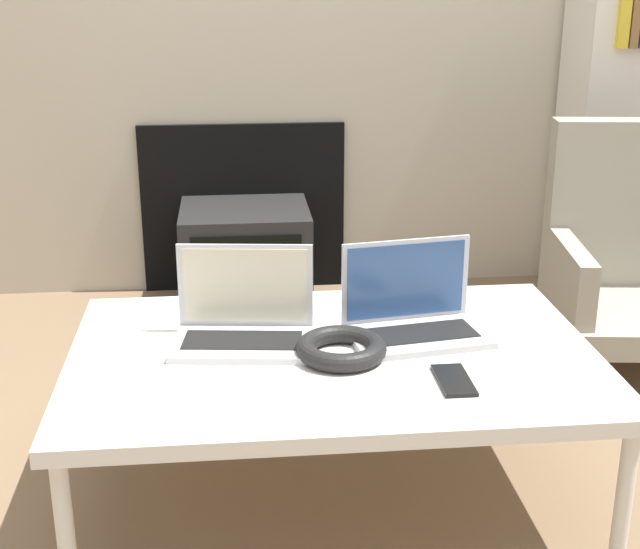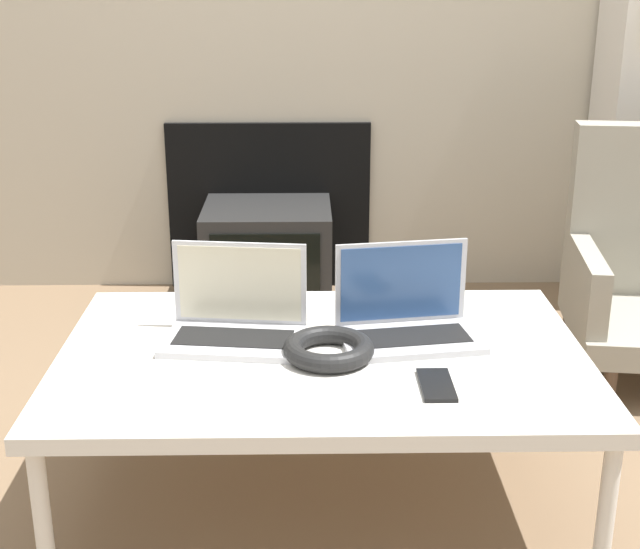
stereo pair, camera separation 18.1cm
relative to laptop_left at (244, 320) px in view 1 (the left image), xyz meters
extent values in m
cube|color=black|center=(0.03, 1.42, -0.11)|extent=(0.78, 0.03, 0.65)
cube|color=silver|center=(0.20, -0.08, -0.07)|extent=(1.21, 0.79, 0.04)
cylinder|color=silver|center=(-0.36, -0.43, -0.26)|extent=(0.04, 0.04, 0.34)
cylinder|color=silver|center=(0.77, -0.43, -0.26)|extent=(0.04, 0.04, 0.34)
cylinder|color=silver|center=(-0.36, 0.28, -0.26)|extent=(0.04, 0.04, 0.34)
cylinder|color=silver|center=(0.77, 0.28, -0.26)|extent=(0.04, 0.04, 0.34)
cube|color=silver|center=(0.00, -0.04, -0.04)|extent=(0.34, 0.24, 0.02)
cube|color=black|center=(0.00, -0.04, -0.03)|extent=(0.28, 0.14, 0.00)
cube|color=silver|center=(0.01, 0.06, 0.07)|extent=(0.32, 0.05, 0.20)
cube|color=beige|center=(0.01, 0.05, 0.07)|extent=(0.29, 0.04, 0.18)
cube|color=#B2B2B7|center=(0.41, -0.04, -0.04)|extent=(0.35, 0.25, 0.02)
cube|color=black|center=(0.41, -0.04, -0.03)|extent=(0.29, 0.15, 0.00)
cube|color=#B2B2B7|center=(0.39, 0.06, 0.07)|extent=(0.32, 0.06, 0.20)
cube|color=#2D4C7F|center=(0.39, 0.05, 0.07)|extent=(0.29, 0.05, 0.18)
torus|color=black|center=(0.22, -0.12, -0.03)|extent=(0.21, 0.21, 0.04)
cube|color=black|center=(0.44, -0.27, -0.05)|extent=(0.07, 0.15, 0.01)
cube|color=black|center=(0.03, 1.21, -0.24)|extent=(0.47, 0.41, 0.38)
cube|color=black|center=(0.03, 1.00, -0.24)|extent=(0.38, 0.01, 0.30)
cube|color=gray|center=(1.02, 0.59, -0.12)|extent=(0.12, 0.49, 0.20)
cylinder|color=#4C3828|center=(1.03, 0.33, -0.37)|extent=(0.04, 0.04, 0.13)
cylinder|color=#4C3828|center=(1.03, 0.77, -0.37)|extent=(0.04, 0.04, 0.13)
cube|color=gold|center=(1.34, 1.10, 0.63)|extent=(0.04, 0.02, 0.23)
cube|color=brown|center=(1.38, 1.10, 0.62)|extent=(0.03, 0.02, 0.21)
camera|label=1|loc=(-0.02, -1.94, 0.79)|focal=50.00mm
camera|label=2|loc=(0.16, -1.95, 0.79)|focal=50.00mm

